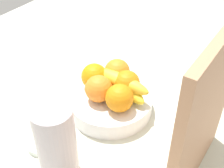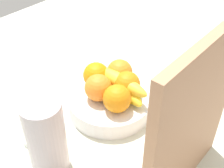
{
  "view_description": "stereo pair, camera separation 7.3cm",
  "coord_description": "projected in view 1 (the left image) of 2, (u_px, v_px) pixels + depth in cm",
  "views": [
    {
      "loc": [
        49.95,
        36.27,
        58.19
      ],
      "look_at": [
        -0.43,
        0.28,
        8.6
      ],
      "focal_mm": 49.71,
      "sensor_mm": 36.0,
      "label": 1
    },
    {
      "loc": [
        45.38,
        41.93,
        58.19
      ],
      "look_at": [
        -0.43,
        0.28,
        8.6
      ],
      "focal_mm": 49.71,
      "sensor_mm": 36.0,
      "label": 2
    }
  ],
  "objects": [
    {
      "name": "orange_front_right",
      "position": [
        119.0,
        98.0,
        0.76
      ],
      "size": [
        7.06,
        7.06,
        7.06
      ],
      "primitive_type": "sphere",
      "color": "orange",
      "rests_on": "fruit_bowl"
    },
    {
      "name": "orange_back_right",
      "position": [
        94.0,
        76.0,
        0.83
      ],
      "size": [
        7.06,
        7.06,
        7.06
      ],
      "primitive_type": "sphere",
      "color": "orange",
      "rests_on": "fruit_bowl"
    },
    {
      "name": "banana_bunch",
      "position": [
        121.0,
        84.0,
        0.81
      ],
      "size": [
        9.02,
        17.43,
        6.2
      ],
      "color": "yellow",
      "rests_on": "fruit_bowl"
    },
    {
      "name": "orange_front_left",
      "position": [
        99.0,
        89.0,
        0.79
      ],
      "size": [
        7.06,
        7.06,
        7.06
      ],
      "primitive_type": "sphere",
      "color": "orange",
      "rests_on": "fruit_bowl"
    },
    {
      "name": "thermos_tumbler",
      "position": [
        56.0,
        144.0,
        0.63
      ],
      "size": [
        8.29,
        8.29,
        18.78
      ],
      "primitive_type": "cylinder",
      "color": "#BAAEB6",
      "rests_on": "ground_plane"
    },
    {
      "name": "fruit_bowl",
      "position": [
        112.0,
        102.0,
        0.83
      ],
      "size": [
        22.35,
        22.35,
        4.6
      ],
      "primitive_type": "cylinder",
      "color": "white",
      "rests_on": "ground_plane"
    },
    {
      "name": "ground_plane",
      "position": [
        110.0,
        113.0,
        0.85
      ],
      "size": [
        180.0,
        140.0,
        3.0
      ],
      "primitive_type": "cube",
      "color": "beige"
    },
    {
      "name": "jar_lid",
      "position": [
        41.0,
        144.0,
        0.74
      ],
      "size": [
        6.99,
        6.99,
        1.38
      ],
      "primitive_type": "cylinder",
      "color": "silver",
      "rests_on": "ground_plane"
    },
    {
      "name": "orange_back_left",
      "position": [
        117.0,
        72.0,
        0.84
      ],
      "size": [
        7.06,
        7.06,
        7.06
      ],
      "primitive_type": "sphere",
      "color": "orange",
      "rests_on": "fruit_bowl"
    },
    {
      "name": "cutting_board",
      "position": [
        204.0,
        117.0,
        0.57
      ],
      "size": [
        28.04,
        2.73,
        36.0
      ],
      "primitive_type": "cube",
      "rotation": [
        0.0,
        0.0,
        0.03
      ],
      "color": "tan",
      "rests_on": "ground_plane"
    },
    {
      "name": "orange_center",
      "position": [
        127.0,
        84.0,
        0.8
      ],
      "size": [
        7.06,
        7.06,
        7.06
      ],
      "primitive_type": "sphere",
      "color": "orange",
      "rests_on": "fruit_bowl"
    }
  ]
}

